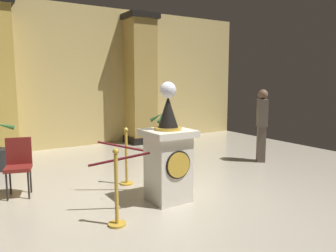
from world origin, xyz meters
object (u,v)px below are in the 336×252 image
at_px(pedestal_clock, 168,156).
at_px(potted_palm_right, 163,138).
at_px(stanchion_far, 117,199).
at_px(cafe_chair_red, 19,162).
at_px(stanchion_near, 127,165).
at_px(bystander_guest, 262,124).

xyz_separation_m(pedestal_clock, potted_palm_right, (1.97, 3.45, -0.42)).
xyz_separation_m(stanchion_far, potted_palm_right, (3.03, 3.88, -0.05)).
bearing_deg(stanchion_far, cafe_chair_red, 115.23).
relative_size(stanchion_far, cafe_chair_red, 1.08).
distance_m(pedestal_clock, stanchion_far, 1.20).
xyz_separation_m(potted_palm_right, cafe_chair_red, (-3.94, -1.94, 0.26)).
distance_m(pedestal_clock, stanchion_near, 1.18).
height_order(pedestal_clock, potted_palm_right, pedestal_clock).
bearing_deg(stanchion_far, potted_palm_right, 52.06).
bearing_deg(pedestal_clock, bystander_guest, 18.01).
bearing_deg(potted_palm_right, stanchion_far, -127.94).
xyz_separation_m(stanchion_far, bystander_guest, (4.27, 1.48, 0.54)).
distance_m(stanchion_far, potted_palm_right, 4.92).
height_order(stanchion_far, cafe_chair_red, stanchion_far).
bearing_deg(cafe_chair_red, potted_palm_right, 26.24).
xyz_separation_m(pedestal_clock, stanchion_far, (-1.06, -0.43, -0.37)).
height_order(potted_palm_right, cafe_chair_red, potted_palm_right).
bearing_deg(potted_palm_right, pedestal_clock, -119.68).
relative_size(pedestal_clock, stanchion_near, 1.78).
xyz_separation_m(pedestal_clock, bystander_guest, (3.21, 1.04, 0.17)).
distance_m(stanchion_far, cafe_chair_red, 2.15).
relative_size(pedestal_clock, stanchion_far, 1.81).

